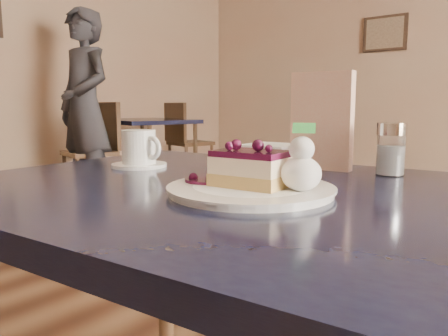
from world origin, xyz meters
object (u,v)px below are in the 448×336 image
Objects in this scene: dessert_plate at (251,190)px; cheesecake_slice at (251,169)px; main_table at (264,232)px; coffee_set at (140,150)px; bg_table_far_left at (147,183)px; patron at (85,108)px.

cheesecake_slice is (-0.00, 0.00, 0.03)m from dessert_plate.
coffee_set is at bearing 168.32° from main_table.
bg_table_far_left is (-3.05, 2.47, -0.67)m from dessert_plate.
dessert_plate is 3.42m from patron.
cheesecake_slice is at bearing -14.06° from coffee_set.
cheesecake_slice reaches higher than bg_table_far_left.
dessert_plate is 3.98m from bg_table_far_left.
coffee_set is at bearing 165.94° from dessert_plate.
dessert_plate is at bearing -25.85° from patron.
dessert_plate reaches higher than main_table.
bg_table_far_left is at bearing 140.96° from dessert_plate.
patron is (-2.96, 1.70, 0.12)m from dessert_plate.
cheesecake_slice is 0.07× the size of bg_table_far_left.
bg_table_far_left is at bearing 136.33° from cheesecake_slice.
dessert_plate is at bearing -4.63° from cheesecake_slice.
patron reaches higher than dessert_plate.
cheesecake_slice is 0.39m from coffee_set.
coffee_set is (-0.38, 0.10, -0.00)m from cheesecake_slice.
main_table is at bearing -7.05° from coffee_set.
cheesecake_slice is at bearing -25.85° from patron.
patron is (-2.96, 1.65, 0.20)m from main_table.
dessert_plate is at bearing -25.39° from bg_table_far_left.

